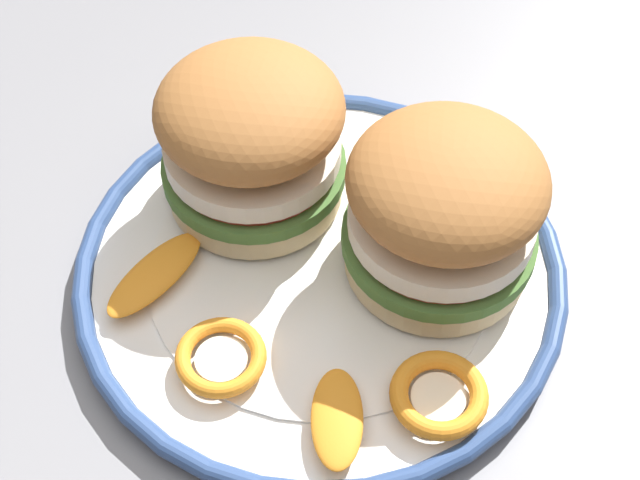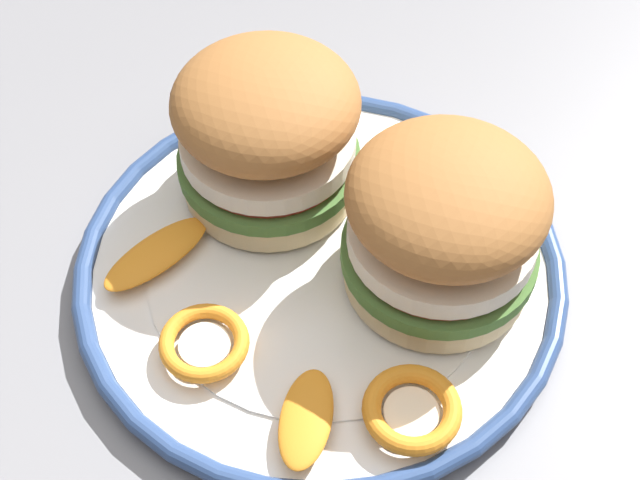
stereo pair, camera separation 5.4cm
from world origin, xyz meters
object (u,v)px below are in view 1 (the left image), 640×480
dinner_plate (320,270)px  sandwich_half_right (444,208)px  sandwich_half_left (252,137)px  dining_table (254,379)px

dinner_plate → sandwich_half_right: (0.07, -0.02, 0.06)m
sandwich_half_left → dining_table: bearing=-113.2°
dinner_plate → sandwich_half_right: sandwich_half_right is taller
dining_table → sandwich_half_left: 0.17m
dinner_plate → sandwich_half_left: bearing=105.0°
sandwich_half_left → sandwich_half_right: size_ratio=1.00×
sandwich_half_left → sandwich_half_right: (0.08, -0.09, 0.00)m
dining_table → sandwich_half_left: size_ratio=9.23×
dining_table → dinner_plate: size_ratio=4.89×
dinner_plate → sandwich_half_left: 0.09m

